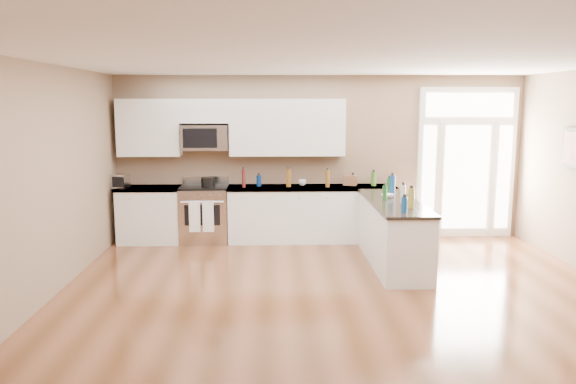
{
  "coord_description": "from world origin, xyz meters",
  "views": [
    {
      "loc": [
        -0.84,
        -5.66,
        2.34
      ],
      "look_at": [
        -0.61,
        2.0,
        1.12
      ],
      "focal_mm": 35.0,
      "sensor_mm": 36.0,
      "label": 1
    }
  ],
  "objects_px": {
    "kitchen_range": "(205,214)",
    "stockpot": "(208,182)",
    "peninsula_cabinet": "(393,235)",
    "toaster_oven": "(120,181)"
  },
  "relations": [
    {
      "from": "peninsula_cabinet",
      "to": "toaster_oven",
      "type": "relative_size",
      "value": 8.63
    },
    {
      "from": "toaster_oven",
      "to": "stockpot",
      "type": "bearing_deg",
      "value": 15.41
    },
    {
      "from": "peninsula_cabinet",
      "to": "toaster_oven",
      "type": "height_order",
      "value": "toaster_oven"
    },
    {
      "from": "stockpot",
      "to": "kitchen_range",
      "type": "bearing_deg",
      "value": 128.0
    },
    {
      "from": "peninsula_cabinet",
      "to": "kitchen_range",
      "type": "bearing_deg",
      "value": 153.44
    },
    {
      "from": "peninsula_cabinet",
      "to": "stockpot",
      "type": "distance_m",
      "value": 3.18
    },
    {
      "from": "kitchen_range",
      "to": "toaster_oven",
      "type": "xyz_separation_m",
      "value": [
        -1.37,
        -0.08,
        0.58
      ]
    },
    {
      "from": "kitchen_range",
      "to": "stockpot",
      "type": "relative_size",
      "value": 4.73
    },
    {
      "from": "peninsula_cabinet",
      "to": "stockpot",
      "type": "bearing_deg",
      "value": 154.48
    },
    {
      "from": "kitchen_range",
      "to": "stockpot",
      "type": "xyz_separation_m",
      "value": [
        0.08,
        -0.1,
        0.56
      ]
    }
  ]
}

